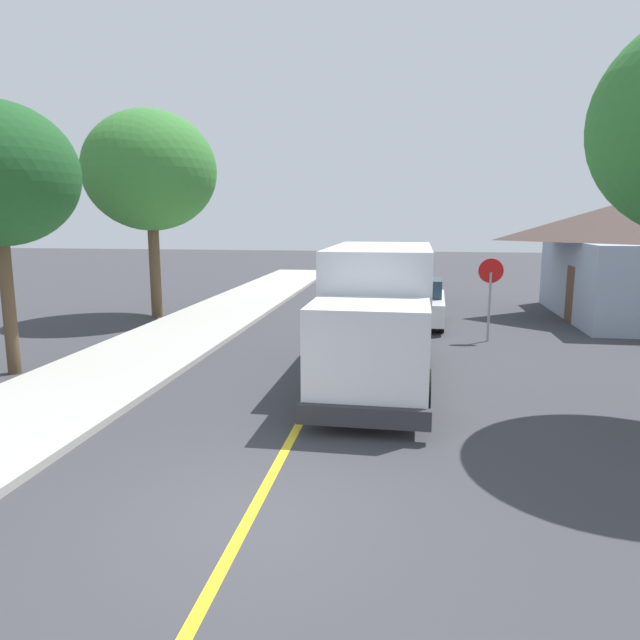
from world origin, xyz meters
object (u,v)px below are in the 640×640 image
at_px(box_truck, 378,308).
at_px(parked_car_mid, 410,283).
at_px(parked_car_far, 409,269).
at_px(parked_car_near, 419,303).
at_px(stop_sign, 490,283).
at_px(street_tree_down_block, 150,171).

bearing_deg(box_truck, parked_car_mid, 86.96).
height_order(box_truck, parked_car_far, box_truck).
relative_size(parked_car_near, stop_sign, 1.69).
xyz_separation_m(box_truck, street_tree_down_block, (-9.13, 7.77, 3.84)).
distance_m(parked_car_mid, street_tree_down_block, 12.75).
distance_m(parked_car_near, parked_car_far, 13.95).
height_order(stop_sign, street_tree_down_block, street_tree_down_block).
bearing_deg(parked_car_far, street_tree_down_block, -125.24).
bearing_deg(parked_car_mid, parked_car_near, -86.95).
relative_size(parked_car_near, parked_car_mid, 1.00).
xyz_separation_m(parked_car_near, parked_car_mid, (-0.35, 6.49, 0.00)).
height_order(parked_car_far, street_tree_down_block, street_tree_down_block).
bearing_deg(parked_car_far, box_truck, -91.79).
bearing_deg(stop_sign, parked_car_near, 128.37).
bearing_deg(parked_car_far, parked_car_near, -88.25).
xyz_separation_m(parked_car_near, stop_sign, (2.13, -2.69, 1.06)).
bearing_deg(stop_sign, parked_car_mid, 105.08).
relative_size(parked_car_mid, stop_sign, 1.68).
height_order(box_truck, parked_car_mid, box_truck).
bearing_deg(parked_car_near, box_truck, -98.13).
distance_m(parked_car_far, stop_sign, 16.86).
bearing_deg(street_tree_down_block, parked_car_near, -0.31).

